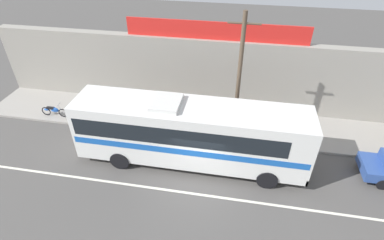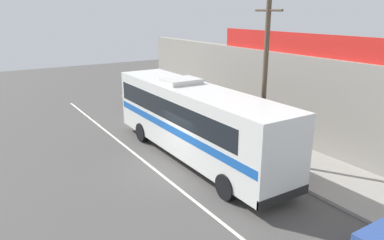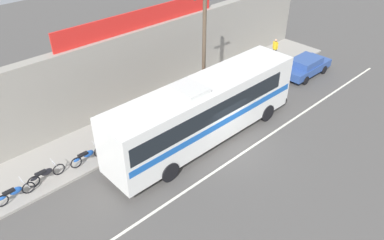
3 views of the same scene
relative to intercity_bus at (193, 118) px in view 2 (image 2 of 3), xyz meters
name	(u,v)px [view 2 (image 2 of 3)]	position (x,y,z in m)	size (l,w,h in m)	color
ground_plane	(174,169)	(0.67, -1.48, -2.07)	(70.00, 70.00, 0.00)	#4F4C49
sidewalk_slab	(259,146)	(0.67, 3.72, -2.00)	(30.00, 3.60, 0.14)	gray
storefront_facade	(290,98)	(0.67, 5.87, 0.33)	(30.00, 0.70, 4.80)	gray
storefront_billboard	(293,43)	(0.56, 5.87, 3.28)	(11.20, 0.12, 1.10)	red
road_center_stripe	(159,173)	(0.67, -2.28, -2.06)	(30.00, 0.14, 0.01)	silver
intercity_bus	(193,118)	(0.00, 0.00, 0.00)	(11.96, 2.61, 3.78)	silver
utility_pole	(265,80)	(2.25, 2.35, 1.94)	(1.60, 0.22, 7.46)	brown
motorcycle_purple	(153,101)	(-9.51, 2.49, -1.50)	(1.83, 0.56, 0.94)	black
motorcycle_green	(194,120)	(-3.74, 2.47, -1.50)	(1.87, 0.56, 0.94)	black
motorcycle_blue	(165,105)	(-7.94, 2.72, -1.50)	(1.88, 0.56, 0.94)	black
motorcycle_orange	(179,112)	(-5.78, 2.58, -1.50)	(1.93, 0.56, 0.94)	black
pedestrian_near_shop	(237,123)	(-0.49, 3.11, -0.90)	(0.30, 0.48, 1.75)	navy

